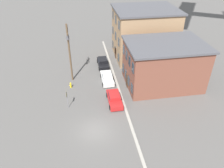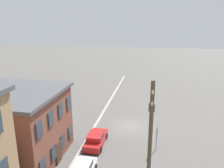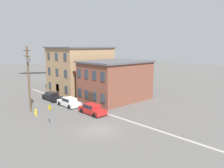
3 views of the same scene
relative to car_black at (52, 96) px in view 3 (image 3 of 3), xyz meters
The scene contains 10 objects.
ground_plane 16.80m from the car_black, 10.34° to the right, with size 200.00×200.00×0.00m, color #565451.
kerb_strip 16.59m from the car_black, ahead, with size 56.00×0.36×0.16m, color #9E998E.
apartment_corner 9.90m from the car_black, 109.93° to the left, with size 9.91×11.57×9.45m.
apartment_midblock 11.77m from the car_black, 49.30° to the left, with size 8.66×11.88×7.04m.
car_black is the anchor object (origin of this frame).
car_white 5.54m from the car_black, ahead, with size 4.40×1.92×1.43m.
car_red 11.27m from the car_black, ahead, with size 4.40×1.92×1.43m.
caution_sign 13.10m from the car_black, 29.17° to the right, with size 0.99×0.08×2.75m.
utility_pole 8.38m from the car_black, 54.28° to the right, with size 2.40×0.44×9.58m.
fire_hydrant 8.79m from the car_black, 42.86° to the right, with size 0.24×0.34×0.96m.
Camera 3 is at (18.50, -15.41, 9.55)m, focal length 35.00 mm.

